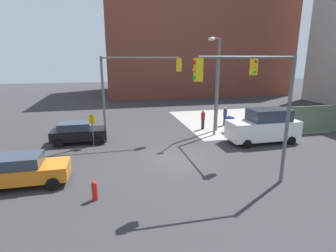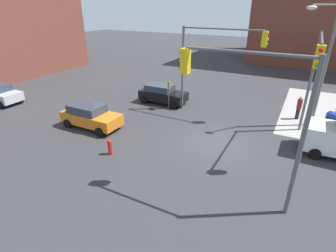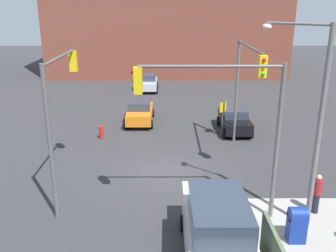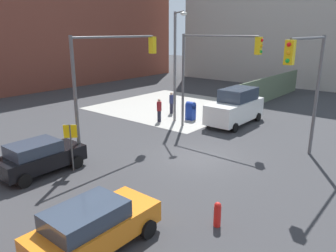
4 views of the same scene
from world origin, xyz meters
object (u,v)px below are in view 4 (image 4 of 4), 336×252
traffic_signal_se_corner (308,76)px  pedestrian_crossing (171,102)px  mailbox_blue (191,110)px  van_white_delivery (236,107)px  traffic_signal_nw_corner (111,69)px  street_lamp_corner (176,59)px  sedan_black (39,157)px  sedan_orange (93,226)px  smokestack (153,27)px  pedestrian_waiting (159,110)px  traffic_signal_ne_corner (211,63)px  fire_hydrant (217,214)px

traffic_signal_se_corner → pedestrian_crossing: (4.24, 11.90, -3.67)m
pedestrian_crossing → mailbox_blue: bearing=-93.4°
van_white_delivery → traffic_signal_nw_corner: bearing=164.2°
street_lamp_corner → sedan_black: street_lamp_corner is taller
sedan_orange → smokestack: bearing=39.8°
mailbox_blue → van_white_delivery: 3.46m
mailbox_blue → pedestrian_waiting: bearing=143.1°
street_lamp_corner → traffic_signal_se_corner: bearing=-103.5°
traffic_signal_ne_corner → smokestack: bearing=47.7°
van_white_delivery → pedestrian_crossing: (-0.62, 5.60, -0.34)m
fire_hydrant → pedestrian_waiting: size_ratio=0.53×
traffic_signal_ne_corner → sedan_black: bearing=166.8°
smokestack → pedestrian_crossing: bearing=-135.4°
traffic_signal_nw_corner → fire_hydrant: (-2.89, -8.70, -4.19)m
fire_hydrant → pedestrian_waiting: bearing=49.3°
van_white_delivery → street_lamp_corner: bearing=123.4°
sedan_black → pedestrian_waiting: size_ratio=2.28×
traffic_signal_se_corner → sedan_black: 13.60m
traffic_signal_se_corner → street_lamp_corner: 10.30m
traffic_signal_nw_corner → street_lamp_corner: street_lamp_corner is taller
traffic_signal_se_corner → street_lamp_corner: (2.41, 10.01, 0.09)m
fire_hydrant → sedan_orange: bearing=147.0°
mailbox_blue → pedestrian_waiting: 2.51m
traffic_signal_ne_corner → street_lamp_corner: street_lamp_corner is taller
sedan_orange → van_white_delivery: van_white_delivery is taller
traffic_signal_ne_corner → street_lamp_corner: size_ratio=0.81×
sedan_black → sedan_orange: 7.03m
traffic_signal_ne_corner → mailbox_blue: size_ratio=4.55×
traffic_signal_ne_corner → traffic_signal_se_corner: bearing=-106.0°
pedestrian_waiting → van_white_delivery: bearing=167.2°
traffic_signal_nw_corner → mailbox_blue: 9.20m
mailbox_blue → sedan_orange: size_ratio=0.34×
fire_hydrant → sedan_orange: (-3.60, 2.33, 0.36)m
traffic_signal_ne_corner → pedestrian_crossing: size_ratio=3.61×
sedan_orange → traffic_signal_ne_corner: bearing=17.5°
smokestack → traffic_signal_nw_corner: bearing=-141.3°
mailbox_blue → traffic_signal_se_corner: bearing=-111.0°
pedestrian_waiting → mailbox_blue: bearing=-174.1°
fire_hydrant → pedestrian_crossing: (11.80, 11.60, 0.46)m
sedan_orange → mailbox_blue: bearing=24.9°
mailbox_blue → sedan_orange: sedan_orange is taller
traffic_signal_se_corner → mailbox_blue: size_ratio=4.55×
sedan_orange → pedestrian_waiting: pedestrian_waiting is taller
pedestrian_crossing → fire_hydrant: bearing=-124.9°
fire_hydrant → pedestrian_crossing: pedestrian_crossing is taller
traffic_signal_se_corner → pedestrian_crossing: 13.15m
traffic_signal_se_corner → van_white_delivery: size_ratio=1.20×
sedan_black → pedestrian_waiting: bearing=8.7°
traffic_signal_se_corner → street_lamp_corner: size_ratio=0.81×
smokestack → traffic_signal_se_corner: smokestack is taller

